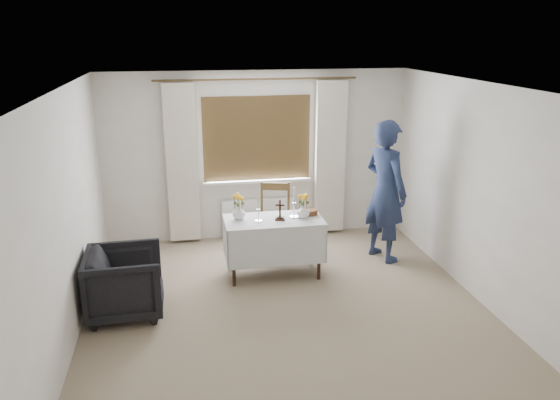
{
  "coord_description": "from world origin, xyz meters",
  "views": [
    {
      "loc": [
        -1.09,
        -5.36,
        3.05
      ],
      "look_at": [
        0.05,
        0.84,
        1.07
      ],
      "focal_mm": 35.0,
      "sensor_mm": 36.0,
      "label": 1
    }
  ],
  "objects_px": {
    "altar_table": "(274,247)",
    "armchair": "(125,283)",
    "person": "(385,191)",
    "flower_vase_left": "(239,212)",
    "wooden_chair": "(274,219)",
    "flower_vase_right": "(303,211)",
    "wooden_cross": "(280,210)"
  },
  "relations": [
    {
      "from": "altar_table",
      "to": "person",
      "type": "bearing_deg",
      "value": 9.99
    },
    {
      "from": "altar_table",
      "to": "flower_vase_left",
      "type": "distance_m",
      "value": 0.64
    },
    {
      "from": "wooden_chair",
      "to": "flower_vase_right",
      "type": "xyz_separation_m",
      "value": [
        0.24,
        -0.78,
        0.36
      ]
    },
    {
      "from": "altar_table",
      "to": "wooden_chair",
      "type": "xyz_separation_m",
      "value": [
        0.14,
        0.77,
        0.11
      ]
    },
    {
      "from": "armchair",
      "to": "wooden_cross",
      "type": "height_order",
      "value": "wooden_cross"
    },
    {
      "from": "wooden_chair",
      "to": "armchair",
      "type": "height_order",
      "value": "wooden_chair"
    },
    {
      "from": "altar_table",
      "to": "wooden_cross",
      "type": "xyz_separation_m",
      "value": [
        0.08,
        -0.04,
        0.51
      ]
    },
    {
      "from": "armchair",
      "to": "wooden_cross",
      "type": "relative_size",
      "value": 3.17
    },
    {
      "from": "person",
      "to": "wooden_cross",
      "type": "height_order",
      "value": "person"
    },
    {
      "from": "person",
      "to": "armchair",
      "type": "bearing_deg",
      "value": 82.96
    },
    {
      "from": "person",
      "to": "flower_vase_right",
      "type": "height_order",
      "value": "person"
    },
    {
      "from": "armchair",
      "to": "flower_vase_right",
      "type": "relative_size",
      "value": 4.84
    },
    {
      "from": "person",
      "to": "flower_vase_left",
      "type": "xyz_separation_m",
      "value": [
        -2.01,
        -0.19,
        -0.12
      ]
    },
    {
      "from": "armchair",
      "to": "person",
      "type": "xyz_separation_m",
      "value": [
        3.37,
        0.98,
        0.59
      ]
    },
    {
      "from": "flower_vase_right",
      "to": "flower_vase_left",
      "type": "bearing_deg",
      "value": 173.28
    },
    {
      "from": "wooden_cross",
      "to": "armchair",
      "type": "bearing_deg",
      "value": -145.28
    },
    {
      "from": "altar_table",
      "to": "person",
      "type": "height_order",
      "value": "person"
    },
    {
      "from": "wooden_cross",
      "to": "wooden_chair",
      "type": "bearing_deg",
      "value": 100.88
    },
    {
      "from": "altar_table",
      "to": "flower_vase_right",
      "type": "bearing_deg",
      "value": -1.43
    },
    {
      "from": "altar_table",
      "to": "wooden_chair",
      "type": "height_order",
      "value": "wooden_chair"
    },
    {
      "from": "altar_table",
      "to": "flower_vase_right",
      "type": "height_order",
      "value": "flower_vase_right"
    },
    {
      "from": "flower_vase_left",
      "to": "wooden_cross",
      "type": "bearing_deg",
      "value": -13.77
    },
    {
      "from": "altar_table",
      "to": "wooden_chair",
      "type": "bearing_deg",
      "value": 80.0
    },
    {
      "from": "wooden_chair",
      "to": "wooden_cross",
      "type": "distance_m",
      "value": 0.91
    },
    {
      "from": "wooden_chair",
      "to": "flower_vase_left",
      "type": "distance_m",
      "value": 0.96
    },
    {
      "from": "wooden_chair",
      "to": "wooden_cross",
      "type": "xyz_separation_m",
      "value": [
        -0.06,
        -0.81,
        0.4
      ]
    },
    {
      "from": "altar_table",
      "to": "flower_vase_left",
      "type": "bearing_deg",
      "value": 168.68
    },
    {
      "from": "altar_table",
      "to": "armchair",
      "type": "xyz_separation_m",
      "value": [
        -1.79,
        -0.7,
        -0.01
      ]
    },
    {
      "from": "altar_table",
      "to": "wooden_cross",
      "type": "height_order",
      "value": "wooden_cross"
    },
    {
      "from": "wooden_chair",
      "to": "flower_vase_left",
      "type": "relative_size",
      "value": 5.64
    },
    {
      "from": "wooden_cross",
      "to": "flower_vase_right",
      "type": "xyz_separation_m",
      "value": [
        0.31,
        0.03,
        -0.05
      ]
    },
    {
      "from": "altar_table",
      "to": "flower_vase_left",
      "type": "xyz_separation_m",
      "value": [
        -0.43,
        0.09,
        0.47
      ]
    }
  ]
}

